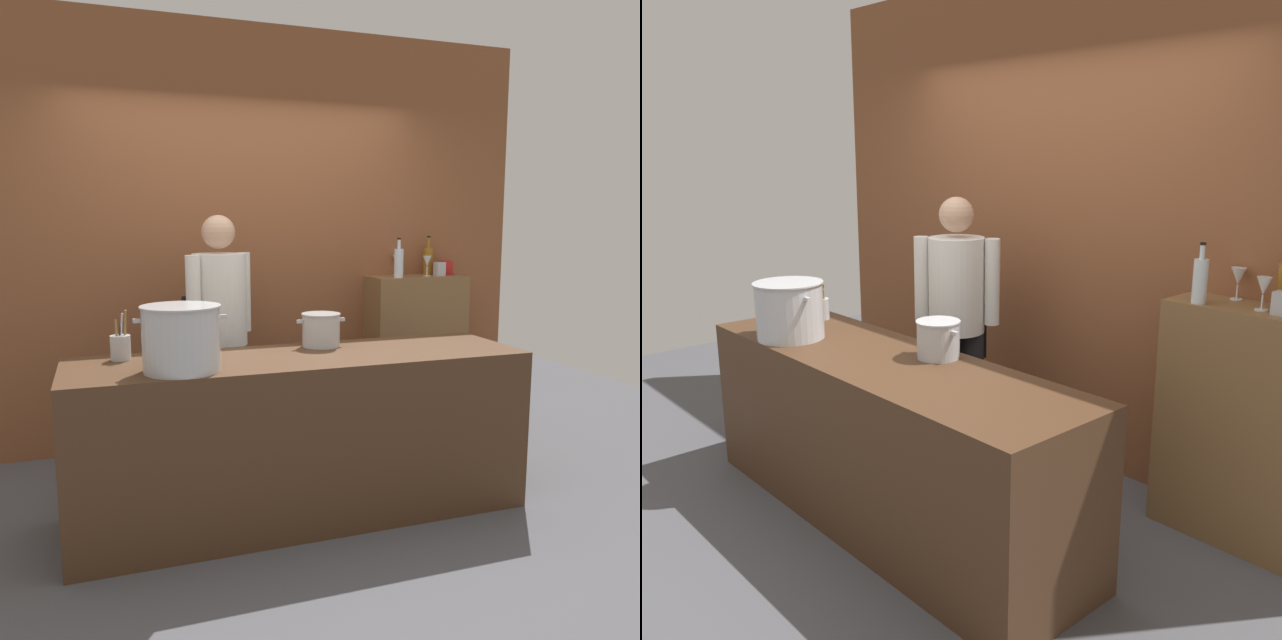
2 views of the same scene
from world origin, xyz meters
TOP-DOWN VIEW (x-y plane):
  - ground_plane at (0.00, 0.00)m, footprint 8.00×8.00m
  - brick_back_panel at (0.00, 1.40)m, footprint 4.40×0.10m
  - prep_counter at (0.00, 0.00)m, footprint 2.46×0.70m
  - bar_cabinet at (1.32, 1.19)m, footprint 0.76×0.32m
  - chef at (-0.30, 0.77)m, footprint 0.46×0.41m
  - stockpot_large at (-0.65, -0.16)m, footprint 0.44×0.39m
  - stockpot_small at (0.19, 0.21)m, footprint 0.29×0.23m
  - utensil_crock at (-0.93, 0.20)m, footprint 0.10×0.10m
  - wine_bottle_amber at (1.45, 1.25)m, footprint 0.07×0.07m
  - wine_bottle_clear at (1.11, 1.09)m, footprint 0.07×0.07m
  - wine_glass_tall at (1.39, 1.16)m, footprint 0.07×0.07m
  - wine_glass_wide at (1.20, 1.30)m, footprint 0.08×0.08m
  - spice_tin_red at (1.59, 1.22)m, footprint 0.08×0.08m
  - spice_tin_silver at (1.49, 1.14)m, footprint 0.07×0.07m

SIDE VIEW (x-z plane):
  - ground_plane at x=0.00m, z-range 0.00..0.00m
  - prep_counter at x=0.00m, z-range 0.00..0.90m
  - bar_cabinet at x=1.32m, z-range 0.00..1.20m
  - chef at x=-0.30m, z-range 0.13..1.79m
  - utensil_crock at x=-0.93m, z-range 0.84..1.10m
  - stockpot_small at x=0.19m, z-range 0.90..1.09m
  - stockpot_large at x=-0.65m, z-range 0.90..1.22m
  - spice_tin_silver at x=1.49m, z-range 1.20..1.31m
  - spice_tin_red at x=1.59m, z-range 1.20..1.32m
  - wine_glass_tall at x=1.39m, z-range 1.23..1.39m
  - wine_glass_wide at x=1.20m, z-range 1.24..1.40m
  - wine_bottle_clear at x=1.11m, z-range 1.17..1.47m
  - wine_bottle_amber at x=1.45m, z-range 1.17..1.47m
  - brick_back_panel at x=0.00m, z-range 0.00..3.00m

